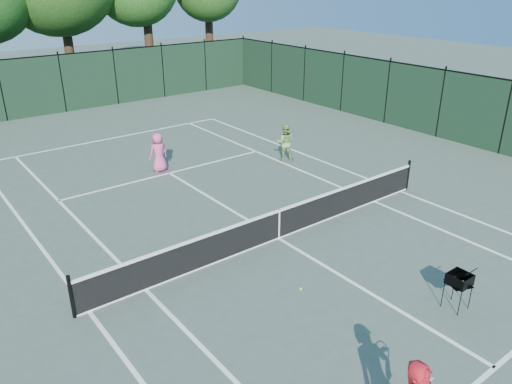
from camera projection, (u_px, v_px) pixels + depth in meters
ground at (279, 238)px, 14.12m from camera, size 90.00×90.00×0.00m
sideline_doubles_left at (89, 312)px, 11.05m from camera, size 0.10×23.77×0.01m
sideline_doubles_right at (400, 191)px, 17.19m from camera, size 0.10×23.77×0.01m
sideline_singles_left at (146, 290)px, 11.81m from camera, size 0.10×23.77×0.01m
sideline_singles_right at (374, 201)px, 16.42m from camera, size 0.10×23.77×0.01m
baseline_far at (111, 138)px, 22.74m from camera, size 10.97×0.10×0.01m
service_line_near at (495, 368)px, 9.47m from camera, size 8.23×0.10×0.01m
service_line_far at (169, 173)px, 18.76m from camera, size 8.23×0.10×0.01m
center_service_line at (279, 238)px, 14.12m from camera, size 0.10×12.80×0.01m
tennis_net at (279, 223)px, 13.93m from camera, size 11.69×0.09×1.06m
fence_far at (62, 84)px, 26.58m from camera, size 24.00×0.05×3.00m
fence_right at (506, 118)px, 20.23m from camera, size 0.05×36.00×3.00m
player_pink at (159, 152)px, 18.68m from camera, size 0.75×0.50×1.50m
player_green at (285, 142)px, 19.77m from camera, size 0.93×0.90×1.50m
ball_hopper at (459, 280)px, 10.90m from camera, size 0.59×0.59×0.87m
loose_ball_midcourt at (301, 289)px, 11.79m from camera, size 0.07×0.07×0.07m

